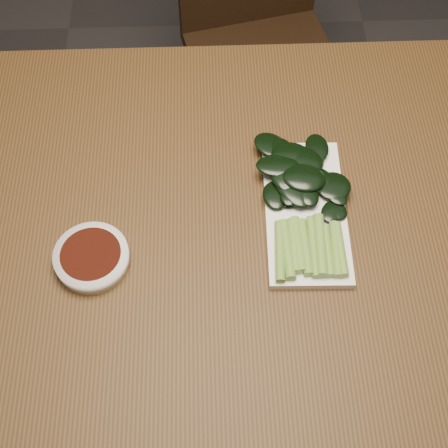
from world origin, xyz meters
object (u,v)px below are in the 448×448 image
chair_far (258,33)px  gai_lan (301,192)px  sauce_bowl (92,258)px  table (234,239)px  serving_plate (305,212)px

chair_far → gai_lan: chair_far is taller
sauce_bowl → gai_lan: gai_lan is taller
table → chair_far: size_ratio=1.57×
serving_plate → table: bearing=-179.2°
table → sauce_bowl: 0.25m
chair_far → serving_plate: (0.02, -0.73, 0.27)m
table → chair_far: bearing=82.3°
table → chair_far: chair_far is taller
chair_far → gai_lan: 0.77m
chair_far → sauce_bowl: 0.92m
sauce_bowl → serving_plate: (0.34, 0.08, -0.01)m
sauce_bowl → serving_plate: size_ratio=0.42×
table → serving_plate: bearing=0.8°
table → gai_lan: size_ratio=4.72×
chair_far → serving_plate: size_ratio=3.20×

